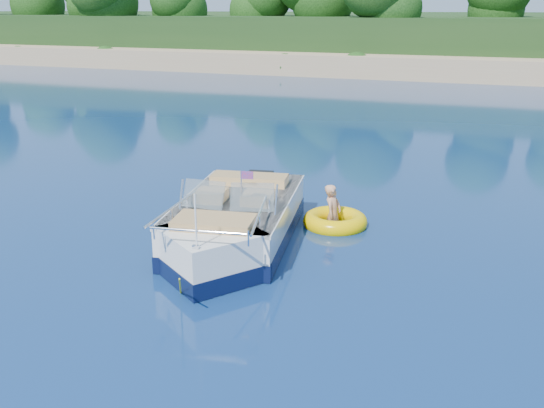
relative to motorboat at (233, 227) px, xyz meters
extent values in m
plane|color=#0A2649|center=(2.40, -3.13, -0.41)|extent=(160.00, 160.00, 0.00)
cube|color=tan|center=(2.40, 34.87, 0.09)|extent=(170.00, 8.00, 2.00)
cube|color=#183615|center=(2.40, 61.87, 0.59)|extent=(170.00, 56.00, 6.00)
cylinder|color=#321E10|center=(-15.60, 37.37, 2.69)|extent=(0.44, 0.44, 3.20)
cylinder|color=#321E10|center=(2.40, 38.87, 2.89)|extent=(0.44, 0.44, 3.60)
cube|color=white|center=(-0.07, 0.41, -0.07)|extent=(2.86, 4.46, 1.15)
cube|color=white|center=(0.26, -1.52, -0.07)|extent=(2.17, 2.17, 1.15)
cube|color=black|center=(-0.07, 0.41, -0.23)|extent=(2.90, 4.51, 0.33)
cube|color=black|center=(0.26, -1.52, -0.23)|extent=(2.21, 2.21, 0.33)
cube|color=tan|center=(-0.13, 0.74, 0.25)|extent=(2.22, 3.16, 0.11)
cube|color=white|center=(-0.07, 0.41, 0.47)|extent=(2.91, 4.47, 0.07)
cube|color=black|center=(-0.45, 2.66, -0.02)|extent=(0.66, 0.48, 0.99)
cube|color=#8C9EA5|center=(-0.43, -0.43, 0.79)|extent=(0.87, 0.31, 0.53)
cube|color=#8C9EA5|center=(0.55, -0.26, 0.79)|extent=(0.90, 0.54, 0.53)
cube|color=tan|center=(-0.51, 0.06, 0.51)|extent=(0.70, 0.70, 0.44)
cube|color=tan|center=(0.46, 0.23, 0.51)|extent=(0.70, 0.70, 0.44)
cube|color=tan|center=(-0.26, 1.50, 0.51)|extent=(1.79, 0.88, 0.42)
cube|color=tan|center=(0.22, -1.32, 0.48)|extent=(1.57, 1.06, 0.37)
cylinder|color=white|center=(0.40, -2.35, 0.97)|extent=(0.04, 0.04, 0.93)
cube|color=red|center=(0.45, -0.28, 1.23)|extent=(0.24, 0.06, 0.15)
cube|color=silver|center=(0.41, -2.40, 0.54)|extent=(0.12, 0.08, 0.05)
cylinder|color=yellow|center=(0.31, -2.81, -0.02)|extent=(0.61, 1.04, 0.84)
torus|color=#FFCA00|center=(1.66, 1.94, -0.31)|extent=(1.49, 1.49, 0.39)
torus|color=#B90F09|center=(1.66, 1.94, -0.29)|extent=(1.23, 1.23, 0.13)
imported|color=tan|center=(1.59, 2.04, -0.41)|extent=(0.41, 0.80, 1.52)
camera|label=1|loc=(4.90, -10.69, 4.34)|focal=40.00mm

